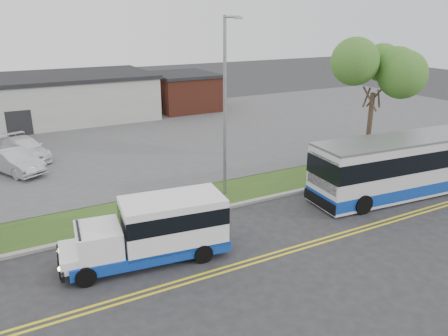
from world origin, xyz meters
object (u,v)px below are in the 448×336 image
streetlight_near (225,103)px  parked_car_a (14,161)px  shuttle_bus (157,228)px  tree_east (375,72)px  transit_bus (409,165)px  parked_car_b (25,149)px

streetlight_near → parked_car_a: 14.49m
streetlight_near → shuttle_bus: (-5.65, -4.60, -3.86)m
tree_east → shuttle_bus: 18.01m
streetlight_near → parked_car_a: size_ratio=2.01×
tree_east → streetlight_near: 11.05m
transit_bus → shuttle_bus: bearing=-175.0°
transit_bus → parked_car_b: size_ratio=2.38×
streetlight_near → transit_bus: streetlight_near is taller
shuttle_bus → tree_east: bearing=23.2°
streetlight_near → transit_bus: bearing=-26.1°
shuttle_bus → transit_bus: bearing=7.1°
tree_east → shuttle_bus: (-16.65, -4.88, -4.83)m
tree_east → transit_bus: tree_east is taller
shuttle_bus → streetlight_near: bearing=46.0°
shuttle_bus → parked_car_a: shuttle_bus is taller
shuttle_bus → transit_bus: size_ratio=0.57×
transit_bus → parked_car_a: 23.85m
parked_car_a → shuttle_bus: bearing=-99.4°
parked_car_a → parked_car_b: size_ratio=0.93×
transit_bus → parked_car_b: (-18.46, 16.72, -0.83)m
streetlight_near → tree_east: bearing=1.4°
tree_east → transit_bus: bearing=-110.3°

